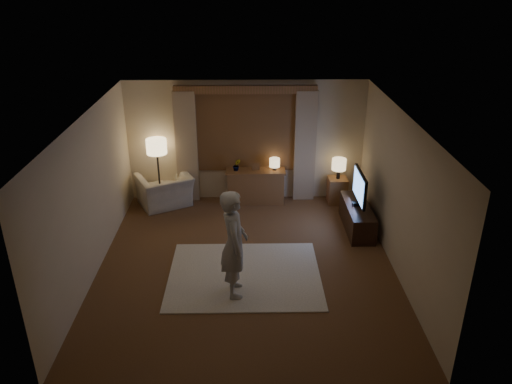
{
  "coord_description": "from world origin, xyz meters",
  "views": [
    {
      "loc": [
        0.04,
        -7.3,
        4.68
      ],
      "look_at": [
        0.18,
        0.6,
        1.09
      ],
      "focal_mm": 35.0,
      "sensor_mm": 36.0,
      "label": 1
    }
  ],
  "objects_px": {
    "tv_stand": "(357,217)",
    "armchair": "(165,190)",
    "person": "(234,244)",
    "side_table": "(337,190)",
    "sideboard": "(256,187)"
  },
  "relations": [
    {
      "from": "person",
      "to": "side_table",
      "type": "bearing_deg",
      "value": -38.33
    },
    {
      "from": "sideboard",
      "to": "side_table",
      "type": "xyz_separation_m",
      "value": [
        1.76,
        -0.05,
        -0.07
      ]
    },
    {
      "from": "sideboard",
      "to": "person",
      "type": "xyz_separation_m",
      "value": [
        -0.38,
        -3.32,
        0.54
      ]
    },
    {
      "from": "armchair",
      "to": "person",
      "type": "bearing_deg",
      "value": 88.35
    },
    {
      "from": "tv_stand",
      "to": "person",
      "type": "distance_m",
      "value": 3.18
    },
    {
      "from": "sideboard",
      "to": "tv_stand",
      "type": "height_order",
      "value": "sideboard"
    },
    {
      "from": "sideboard",
      "to": "armchair",
      "type": "bearing_deg",
      "value": -176.26
    },
    {
      "from": "tv_stand",
      "to": "side_table",
      "type": "bearing_deg",
      "value": 99.09
    },
    {
      "from": "tv_stand",
      "to": "armchair",
      "type": "bearing_deg",
      "value": 163.85
    },
    {
      "from": "person",
      "to": "sideboard",
      "type": "bearing_deg",
      "value": -11.72
    },
    {
      "from": "armchair",
      "to": "tv_stand",
      "type": "relative_size",
      "value": 0.75
    },
    {
      "from": "armchair",
      "to": "side_table",
      "type": "bearing_deg",
      "value": 153.63
    },
    {
      "from": "tv_stand",
      "to": "person",
      "type": "height_order",
      "value": "person"
    },
    {
      "from": "armchair",
      "to": "tv_stand",
      "type": "distance_m",
      "value": 4.04
    },
    {
      "from": "side_table",
      "to": "person",
      "type": "relative_size",
      "value": 0.32
    }
  ]
}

